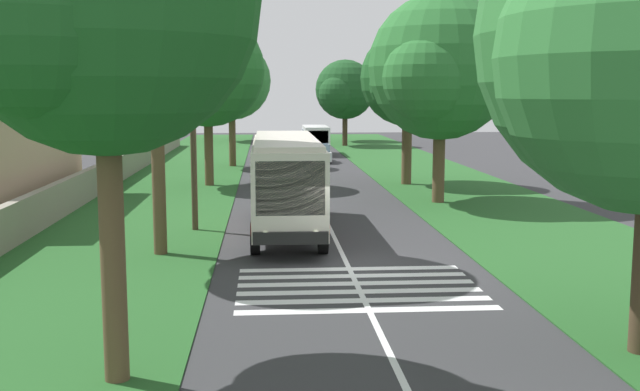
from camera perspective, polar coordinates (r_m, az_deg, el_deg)
ground at (r=24.23m, az=2.06°, el=-5.21°), size 160.00×160.00×0.00m
grass_verge_left at (r=39.26m, az=-12.33°, el=-0.34°), size 120.00×8.00×0.04m
grass_verge_right at (r=40.31m, az=11.40°, el=-0.10°), size 120.00×8.00×0.04m
centre_line at (r=38.94m, az=-0.31°, el=-0.25°), size 110.00×0.16×0.01m
coach_bus at (r=29.28m, az=-2.61°, el=1.31°), size 11.16×2.62×3.73m
zebra_crossing at (r=21.41m, az=2.90°, el=-6.95°), size 4.95×6.80×0.01m
trailing_car_0 at (r=47.81m, az=-3.45°, el=2.03°), size 4.30×1.78×1.43m
trailing_car_1 at (r=54.23m, az=-3.54°, el=2.71°), size 4.30×1.78×1.43m
trailing_car_2 at (r=59.60m, az=-0.10°, el=3.18°), size 4.30×1.78×1.43m
trailing_minibus_0 at (r=66.63m, az=-0.34°, el=4.43°), size 6.00×2.14×2.53m
roadside_tree_left_0 at (r=14.51m, az=-16.37°, el=13.36°), size 6.69×5.63×9.87m
roadside_tree_left_1 at (r=56.19m, az=-6.90°, el=8.46°), size 6.99×5.76×9.18m
roadside_tree_left_2 at (r=44.61m, az=-8.71°, el=9.19°), size 7.51×6.62×10.04m
roadside_tree_left_3 at (r=85.96m, az=-6.76°, el=8.56°), size 8.36×7.03×10.36m
roadside_tree_right_0 at (r=45.12m, az=6.47°, el=8.59°), size 6.66×5.61×9.06m
roadside_tree_right_2 at (r=85.15m, az=1.81°, el=7.72°), size 6.54×5.29×8.13m
roadside_tree_right_3 at (r=37.61m, az=8.87°, el=9.33°), size 8.00×7.10×10.19m
roadside_tree_right_4 at (r=77.61m, az=1.80°, el=7.90°), size 7.16×6.06×8.76m
utility_pole at (r=29.98m, az=-9.56°, el=4.31°), size 0.24×1.40×7.01m
roadside_wall at (r=44.65m, az=-15.78°, el=1.53°), size 70.00×0.40×1.55m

